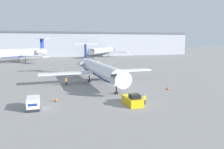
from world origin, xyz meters
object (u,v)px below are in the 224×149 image
Objects in this scene: luggage_cart at (33,103)px; airplane_parked_far_left at (104,50)px; worker_by_wing at (66,81)px; worker_near_tug at (145,99)px; pushback_tug at (132,100)px; traffic_cone_right at (168,88)px; traffic_cone_left at (56,99)px; airplane_parked_far_right at (20,53)px; airplane_main at (99,69)px.

luggage_cart is 110.06m from airplane_parked_far_left.
worker_by_wing is at bearing 69.00° from luggage_cart.
worker_by_wing is (-10.73, 20.00, -0.00)m from worker_near_tug.
pushback_tug is 6.07× the size of traffic_cone_right.
traffic_cone_left is 77.46m from airplane_parked_far_right.
airplane_parked_far_left reaches higher than luggage_cart.
airplane_parked_far_right is at bearing 111.14° from airplane_main.
airplane_parked_far_right is at bearing -154.51° from airplane_parked_far_left.
luggage_cart is 80.29m from airplane_parked_far_right.
airplane_main reaches higher than pushback_tug.
airplane_parked_far_right is at bearing 107.76° from worker_near_tug.
worker_by_wing is 0.05× the size of airplane_parked_far_left.
airplane_main is at bearing 50.77° from luggage_cart.
traffic_cone_right is (11.67, 8.27, -0.40)m from pushback_tug.
worker_near_tug is at bearing -61.78° from worker_by_wing.
worker_by_wing is at bearing 114.44° from pushback_tug.
airplane_parked_far_right reaches higher than worker_by_wing.
airplane_parked_far_right reaches higher than pushback_tug.
worker_near_tug is 0.05× the size of airplane_parked_far_right.
airplane_parked_far_left reaches higher than worker_near_tug.
airplane_parked_far_left is at bearing 78.25° from worker_near_tug.
worker_by_wing is 23.33m from traffic_cone_right.
traffic_cone_right is (23.51, 2.63, -0.01)m from traffic_cone_left.
traffic_cone_left is 0.02× the size of airplane_parked_far_right.
worker_by_wing is at bearing 118.22° from worker_near_tug.
airplane_main is 8.56m from worker_by_wing.
worker_by_wing is at bearing -75.91° from airplane_parked_far_right.
traffic_cone_left is (3.56, 3.38, -0.56)m from luggage_cart.
airplane_parked_far_right is (-15.70, 62.55, 3.46)m from worker_by_wing.
airplane_parked_far_right is at bearing 99.44° from traffic_cone_left.
airplane_parked_far_right reaches higher than worker_near_tug.
airplane_parked_far_right is (-48.39, -23.07, 0.25)m from airplane_parked_far_left.
airplane_main is 18.66m from traffic_cone_left.
airplane_main is at bearing 91.91° from pushback_tug.
airplane_parked_far_right is at bearing 96.53° from luggage_cart.
traffic_cone_left is at bearing -80.56° from airplane_parked_far_right.
pushback_tug is at bearing -8.34° from luggage_cart.
traffic_cone_right is 82.19m from airplane_parked_far_right.
pushback_tug is 5.89× the size of traffic_cone_left.
pushback_tug is 1.31× the size of luggage_cart.
pushback_tug is 14.31m from traffic_cone_right.
airplane_main reaches higher than traffic_cone_right.
traffic_cone_right is (27.08, 6.01, -0.57)m from luggage_cart.
airplane_main is 18.78× the size of worker_near_tug.
worker_by_wing is 0.05× the size of airplane_parked_far_right.
luggage_cart is 4.95m from traffic_cone_left.
airplane_main is 1.03× the size of airplane_parked_far_right.
worker_by_wing reaches higher than traffic_cone_right.
pushback_tug is 0.13× the size of airplane_parked_far_left.
worker_by_wing is 91.70m from airplane_parked_far_left.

